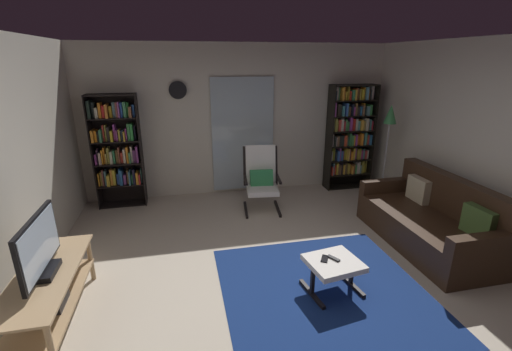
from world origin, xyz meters
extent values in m
plane|color=#C2B5A0|center=(0.00, 0.00, 0.00)|extent=(7.02, 7.02, 0.00)
cube|color=beige|center=(0.00, 2.90, 1.30)|extent=(5.60, 0.06, 2.60)
cube|color=silver|center=(0.05, 2.83, 1.05)|extent=(1.10, 0.01, 2.00)
cube|color=navy|center=(0.34, -0.26, 0.00)|extent=(2.12, 2.10, 0.01)
cube|color=tan|center=(-2.29, -0.16, 0.52)|extent=(0.50, 1.40, 0.02)
cube|color=tan|center=(-2.29, -0.16, 0.24)|extent=(0.46, 1.34, 0.02)
cylinder|color=tan|center=(-2.09, -0.80, 0.25)|extent=(0.05, 0.05, 0.51)
cylinder|color=tan|center=(-2.09, 0.49, 0.25)|extent=(0.05, 0.05, 0.51)
cylinder|color=tan|center=(-2.49, 0.49, 0.25)|extent=(0.05, 0.05, 0.51)
cube|color=#28282D|center=(-2.29, -0.25, 0.29)|extent=(0.30, 0.28, 0.07)
cube|color=black|center=(-2.29, -0.16, 0.55)|extent=(0.20, 0.32, 0.05)
cube|color=black|center=(-2.29, -0.16, 0.83)|extent=(0.04, 0.83, 0.49)
cube|color=silver|center=(-2.27, -0.16, 0.83)|extent=(0.01, 0.78, 0.45)
cube|color=black|center=(-2.40, 2.62, 0.91)|extent=(0.02, 0.30, 1.83)
cube|color=black|center=(-1.67, 2.62, 0.91)|extent=(0.02, 0.30, 1.83)
cube|color=black|center=(-2.04, 2.76, 0.91)|extent=(0.74, 0.02, 1.83)
cube|color=black|center=(-2.04, 2.62, 0.02)|extent=(0.71, 0.28, 0.02)
cube|color=black|center=(-2.04, 2.62, 0.37)|extent=(0.71, 0.28, 0.02)
cube|color=black|center=(-2.04, 2.62, 0.73)|extent=(0.71, 0.28, 0.02)
cube|color=black|center=(-2.04, 2.62, 1.10)|extent=(0.71, 0.28, 0.02)
cube|color=black|center=(-2.04, 2.62, 1.46)|extent=(0.71, 0.28, 0.02)
cube|color=black|center=(-2.04, 2.62, 1.81)|extent=(0.71, 0.28, 0.02)
cube|color=orange|center=(-2.37, 2.63, 0.48)|extent=(0.02, 0.17, 0.21)
cube|color=olive|center=(-2.33, 2.64, 0.49)|extent=(0.03, 0.16, 0.23)
cube|color=brown|center=(-2.30, 2.62, 0.51)|extent=(0.02, 0.15, 0.27)
cube|color=slate|center=(-2.26, 2.61, 0.50)|extent=(0.02, 0.12, 0.25)
cube|color=gold|center=(-2.22, 2.60, 0.46)|extent=(0.04, 0.19, 0.18)
cube|color=orange|center=(-2.17, 2.61, 0.51)|extent=(0.03, 0.10, 0.27)
cube|color=gold|center=(-2.13, 2.63, 0.50)|extent=(0.04, 0.15, 0.25)
cube|color=#3456A7|center=(-2.08, 2.63, 0.46)|extent=(0.04, 0.11, 0.18)
cube|color=#2A66A0|center=(-2.04, 2.63, 0.51)|extent=(0.02, 0.21, 0.27)
cube|color=#2E6CAD|center=(-2.01, 2.64, 0.50)|extent=(0.02, 0.23, 0.25)
cube|color=#8D4687|center=(-1.97, 2.64, 0.45)|extent=(0.04, 0.18, 0.16)
cube|color=brown|center=(-1.92, 2.63, 0.49)|extent=(0.03, 0.12, 0.23)
cube|color=teal|center=(-1.89, 2.60, 0.48)|extent=(0.02, 0.22, 0.22)
cube|color=#338846|center=(-1.86, 2.63, 0.45)|extent=(0.02, 0.18, 0.16)
cube|color=#1C1B31|center=(-1.82, 2.62, 0.50)|extent=(0.04, 0.21, 0.25)
cube|color=orange|center=(-1.77, 2.60, 0.47)|extent=(0.04, 0.21, 0.20)
cube|color=red|center=(-1.74, 2.61, 0.46)|extent=(0.02, 0.23, 0.17)
cube|color=#539A8C|center=(-1.71, 2.63, 0.49)|extent=(0.02, 0.11, 0.23)
cube|color=#90378D|center=(-2.36, 2.63, 0.82)|extent=(0.03, 0.21, 0.17)
cube|color=#2F1E31|center=(-2.34, 2.64, 0.86)|extent=(0.02, 0.15, 0.24)
cube|color=beige|center=(-2.30, 2.62, 0.84)|extent=(0.03, 0.22, 0.19)
cube|color=orange|center=(-2.27, 2.61, 0.86)|extent=(0.02, 0.14, 0.23)
cube|color=orange|center=(-2.24, 2.64, 0.87)|extent=(0.02, 0.14, 0.26)
cube|color=#A28B3C|center=(-2.21, 2.61, 0.82)|extent=(0.02, 0.15, 0.17)
cube|color=olive|center=(-2.18, 2.64, 0.87)|extent=(0.04, 0.15, 0.26)
cube|color=beige|center=(-2.13, 2.63, 0.84)|extent=(0.04, 0.20, 0.20)
cube|color=#338950|center=(-2.09, 2.63, 0.85)|extent=(0.03, 0.15, 0.21)
cube|color=brown|center=(-2.05, 2.64, 0.85)|extent=(0.04, 0.15, 0.21)
cube|color=brown|center=(-2.01, 2.61, 0.87)|extent=(0.02, 0.14, 0.27)
cube|color=red|center=(-1.98, 2.63, 0.82)|extent=(0.03, 0.11, 0.17)
cube|color=beige|center=(-1.93, 2.62, 0.85)|extent=(0.04, 0.16, 0.23)
cube|color=orange|center=(-1.89, 2.61, 0.87)|extent=(0.03, 0.18, 0.26)
cube|color=#40804C|center=(-1.85, 2.62, 0.83)|extent=(0.02, 0.23, 0.18)
cube|color=beige|center=(-1.82, 2.63, 0.87)|extent=(0.03, 0.14, 0.26)
cube|color=#89438A|center=(-1.79, 2.62, 0.84)|extent=(0.04, 0.10, 0.20)
cube|color=#873B8A|center=(-1.74, 2.62, 0.87)|extent=(0.03, 0.20, 0.27)
cube|color=orange|center=(-2.36, 2.61, 1.20)|extent=(0.04, 0.23, 0.19)
cube|color=orange|center=(-2.31, 2.63, 1.19)|extent=(0.03, 0.20, 0.18)
cube|color=black|center=(-2.28, 2.62, 1.19)|extent=(0.04, 0.17, 0.16)
cube|color=#387A50|center=(-2.24, 2.61, 1.20)|extent=(0.03, 0.24, 0.19)
cube|color=red|center=(-2.20, 2.62, 1.23)|extent=(0.02, 0.10, 0.25)
cube|color=#9A943C|center=(-2.17, 2.64, 1.23)|extent=(0.02, 0.16, 0.25)
cube|color=#2B2829|center=(-2.13, 2.61, 1.22)|extent=(0.04, 0.10, 0.22)
cube|color=gold|center=(-2.08, 2.62, 1.19)|extent=(0.03, 0.24, 0.17)
cube|color=purple|center=(-2.04, 2.64, 1.24)|extent=(0.03, 0.14, 0.26)
cube|color=#904287|center=(-2.01, 2.61, 1.19)|extent=(0.03, 0.15, 0.17)
cube|color=olive|center=(-1.97, 2.61, 1.19)|extent=(0.03, 0.14, 0.18)
cube|color=#1C2734|center=(-1.93, 2.62, 1.19)|extent=(0.04, 0.15, 0.17)
cube|color=gold|center=(-1.89, 2.60, 1.18)|extent=(0.02, 0.24, 0.15)
cube|color=#973587|center=(-1.87, 2.62, 1.20)|extent=(0.02, 0.15, 0.19)
cube|color=#398146|center=(-1.83, 2.64, 1.24)|extent=(0.04, 0.19, 0.26)
cube|color=green|center=(-1.78, 2.64, 1.24)|extent=(0.04, 0.22, 0.26)
cube|color=black|center=(-1.74, 2.63, 1.22)|extent=(0.03, 0.11, 0.23)
cube|color=#1C2B24|center=(-2.35, 2.62, 1.60)|extent=(0.04, 0.23, 0.27)
cube|color=#1D2727|center=(-2.30, 2.64, 1.59)|extent=(0.04, 0.13, 0.24)
cube|color=#BBB79C|center=(-2.26, 2.63, 1.55)|extent=(0.04, 0.20, 0.16)
cube|color=orange|center=(-2.21, 2.64, 1.59)|extent=(0.04, 0.18, 0.23)
cube|color=red|center=(-2.16, 2.62, 1.57)|extent=(0.04, 0.18, 0.19)
cube|color=orange|center=(-2.11, 2.61, 1.58)|extent=(0.04, 0.23, 0.21)
cube|color=gold|center=(-2.06, 2.62, 1.56)|extent=(0.04, 0.12, 0.18)
cube|color=#5B8997|center=(-2.01, 2.63, 1.58)|extent=(0.04, 0.10, 0.23)
cube|color=brown|center=(-1.96, 2.60, 1.59)|extent=(0.03, 0.16, 0.24)
cube|color=#904994|center=(-1.93, 2.61, 1.59)|extent=(0.02, 0.21, 0.24)
cube|color=#2D5BB4|center=(-1.89, 2.62, 1.58)|extent=(0.03, 0.14, 0.23)
cube|color=#3B8253|center=(-1.85, 2.60, 1.59)|extent=(0.04, 0.14, 0.24)
cube|color=green|center=(-1.80, 2.62, 1.58)|extent=(0.03, 0.10, 0.23)
cube|color=brown|center=(-1.76, 2.62, 1.55)|extent=(0.04, 0.24, 0.16)
cube|color=#2C5DB7|center=(-1.72, 2.62, 1.57)|extent=(0.03, 0.13, 0.19)
cube|color=black|center=(1.59, 2.61, 0.95)|extent=(0.02, 0.30, 1.91)
cube|color=black|center=(2.42, 2.61, 0.95)|extent=(0.02, 0.30, 1.91)
cube|color=black|center=(2.01, 2.75, 0.95)|extent=(0.84, 0.02, 1.91)
cube|color=black|center=(2.01, 2.61, 0.02)|extent=(0.81, 0.28, 0.02)
cube|color=black|center=(2.01, 2.61, 0.27)|extent=(0.81, 0.28, 0.02)
cube|color=black|center=(2.01, 2.61, 0.55)|extent=(0.81, 0.28, 0.02)
cube|color=black|center=(2.01, 2.61, 0.82)|extent=(0.81, 0.28, 0.02)
cube|color=black|center=(2.01, 2.61, 1.09)|extent=(0.81, 0.28, 0.02)
cube|color=black|center=(2.01, 2.61, 1.36)|extent=(0.81, 0.28, 0.02)
cube|color=black|center=(2.01, 2.61, 1.64)|extent=(0.81, 0.28, 0.02)
cube|color=black|center=(2.01, 2.61, 1.89)|extent=(0.81, 0.28, 0.02)
cube|color=red|center=(1.63, 2.61, 0.36)|extent=(0.03, 0.11, 0.15)
cube|color=red|center=(1.66, 2.60, 0.36)|extent=(0.03, 0.21, 0.16)
cube|color=slate|center=(1.70, 2.62, 0.39)|extent=(0.03, 0.18, 0.23)
cube|color=red|center=(1.74, 2.61, 0.36)|extent=(0.03, 0.11, 0.17)
cube|color=gold|center=(1.77, 2.59, 0.39)|extent=(0.03, 0.13, 0.23)
cube|color=brown|center=(1.80, 2.60, 0.38)|extent=(0.02, 0.14, 0.20)
cube|color=brown|center=(1.83, 2.63, 0.37)|extent=(0.02, 0.21, 0.18)
cube|color=black|center=(1.88, 2.62, 0.39)|extent=(0.04, 0.12, 0.22)
cube|color=gold|center=(1.91, 2.61, 0.37)|extent=(0.02, 0.17, 0.18)
cube|color=brown|center=(1.95, 2.61, 0.39)|extent=(0.04, 0.12, 0.21)
cube|color=#A99334|center=(1.99, 2.62, 0.38)|extent=(0.03, 0.23, 0.20)
cube|color=gold|center=(2.03, 2.62, 0.37)|extent=(0.03, 0.11, 0.18)
cube|color=orange|center=(2.06, 2.60, 0.36)|extent=(0.03, 0.23, 0.15)
cube|color=brown|center=(2.10, 2.60, 0.37)|extent=(0.03, 0.18, 0.18)
cube|color=#318945|center=(2.14, 2.60, 0.37)|extent=(0.02, 0.19, 0.17)
cube|color=#BBB1AC|center=(2.18, 2.60, 0.39)|extent=(0.04, 0.18, 0.21)
cube|color=beige|center=(2.21, 2.60, 0.40)|extent=(0.02, 0.19, 0.24)
cube|color=#5C929A|center=(2.24, 2.60, 0.36)|extent=(0.03, 0.16, 0.15)
cube|color=olive|center=(2.28, 2.59, 0.40)|extent=(0.04, 0.15, 0.24)
cube|color=gold|center=(2.33, 2.63, 0.37)|extent=(0.04, 0.15, 0.17)
cube|color=#A59D36|center=(2.37, 2.62, 0.39)|extent=(0.03, 0.11, 0.22)
cube|color=beige|center=(1.64, 2.60, 0.64)|extent=(0.04, 0.14, 0.17)
cube|color=#989F28|center=(1.69, 2.61, 0.67)|extent=(0.04, 0.11, 0.23)
cube|color=#202732|center=(1.73, 2.60, 0.64)|extent=(0.03, 0.15, 0.17)
cube|color=#3763B4|center=(1.77, 2.60, 0.65)|extent=(0.03, 0.21, 0.19)
cube|color=#8D4382|center=(1.80, 2.60, 0.67)|extent=(0.03, 0.17, 0.24)
cube|color=#3360A0|center=(1.84, 2.60, 0.64)|extent=(0.03, 0.16, 0.18)
cube|color=#983695|center=(1.88, 2.63, 0.64)|extent=(0.03, 0.12, 0.16)
cube|color=#A99C2A|center=(1.92, 2.62, 0.65)|extent=(0.04, 0.11, 0.20)
cube|color=gold|center=(1.95, 2.59, 0.66)|extent=(0.03, 0.24, 0.22)
cube|color=#8F468F|center=(1.99, 2.63, 0.65)|extent=(0.02, 0.20, 0.20)
cube|color=orange|center=(2.03, 2.61, 0.63)|extent=(0.04, 0.21, 0.15)
cube|color=gold|center=(2.08, 2.60, 0.66)|extent=(0.03, 0.17, 0.22)
cube|color=#8D4895|center=(2.12, 2.62, 0.66)|extent=(0.04, 0.13, 0.21)
cube|color=#A0922E|center=(2.17, 2.62, 0.65)|extent=(0.03, 0.21, 0.20)
cube|color=#A58C2E|center=(2.21, 2.61, 0.65)|extent=(0.03, 0.18, 0.20)
cube|color=#963085|center=(2.24, 2.62, 0.64)|extent=(0.04, 0.17, 0.17)
cube|color=teal|center=(2.29, 2.63, 0.64)|extent=(0.03, 0.15, 0.18)
cube|color=#C03936|center=(2.33, 2.60, 0.63)|extent=(0.03, 0.16, 0.16)
cube|color=beige|center=(2.36, 2.61, 0.64)|extent=(0.03, 0.15, 0.17)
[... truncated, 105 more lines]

